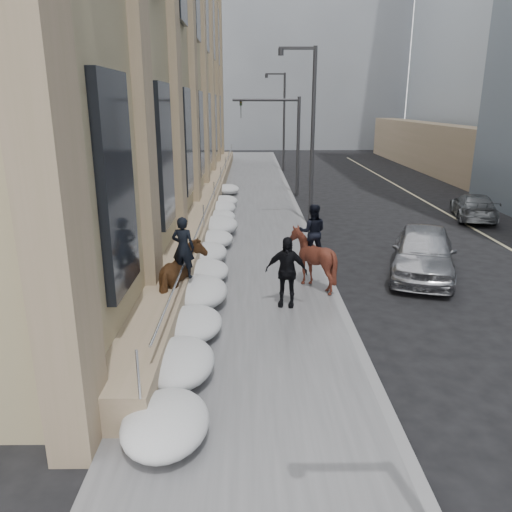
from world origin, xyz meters
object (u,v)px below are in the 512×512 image
Objects in this scene: mounted_horse_left at (182,274)px; car_grey at (474,206)px; mounted_horse_right at (312,254)px; car_silver at (423,251)px; pedestrian at (286,272)px.

mounted_horse_left is 0.58× the size of car_grey.
mounted_horse_right is 0.52× the size of car_silver.
mounted_horse_right reaches higher than mounted_horse_left.
car_silver is at bearing 71.82° from car_grey.
mounted_horse_left reaches higher than car_silver.
mounted_horse_right reaches higher than pedestrian.
car_grey is (10.24, 11.43, -0.48)m from pedestrian.
pedestrian is (-0.91, -1.56, -0.05)m from mounted_horse_right.
mounted_horse_right is 13.60m from car_grey.
car_silver is at bearing -148.50° from mounted_horse_left.
car_grey is at bearing -127.52° from mounted_horse_right.
car_grey is (9.34, 9.87, -0.52)m from mounted_horse_right.
pedestrian is at bearing 65.71° from mounted_horse_right.
mounted_horse_left is 4.15m from mounted_horse_right.
car_grey is at bearing 76.42° from car_silver.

